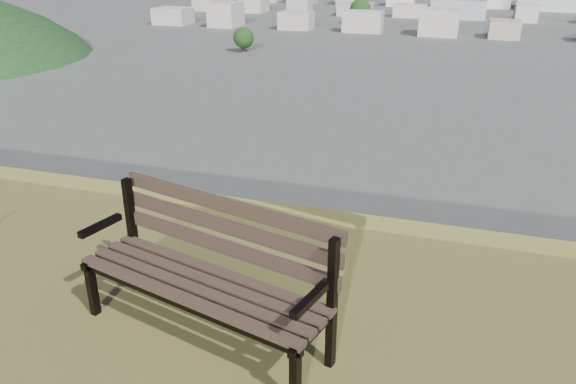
% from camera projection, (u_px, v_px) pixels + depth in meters
% --- Properties ---
extents(park_bench, '(1.94, 1.04, 0.97)m').
position_uv_depth(park_bench, '(209.00, 265.00, 3.85)').
color(park_bench, '#433227').
rests_on(park_bench, hilltop_mesa).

